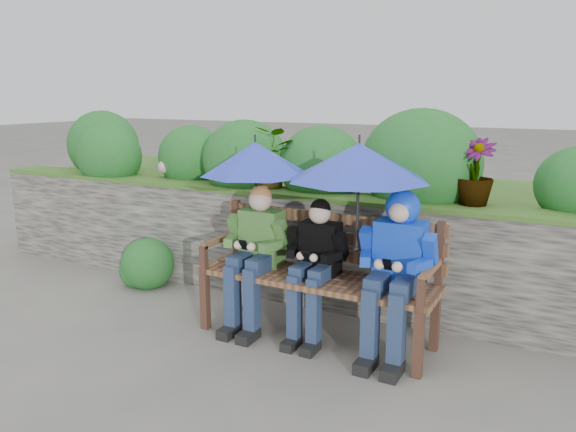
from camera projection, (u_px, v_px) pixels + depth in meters
The scene contains 8 objects.
ground at pixel (282, 330), 4.64m from camera, with size 60.00×60.00×0.00m, color #5D5D5D.
garden_backdrop at pixel (346, 219), 5.93m from camera, with size 8.00×2.87×1.84m.
park_bench at pixel (320, 267), 4.44m from camera, with size 1.91×0.56×1.01m.
boy_left at pixel (256, 249), 4.58m from camera, with size 0.51×0.59×1.19m.
boy_middle at pixel (315, 261), 4.35m from camera, with size 0.46×0.53×1.12m.
boy_right at pixel (396, 260), 4.04m from camera, with size 0.55×0.66×1.24m.
umbrella_left at pixel (255, 159), 4.50m from camera, with size 0.90×0.90×0.86m.
umbrella_right at pixel (359, 162), 4.05m from camera, with size 1.05×1.05×0.87m.
Camera 1 is at (2.05, -3.81, 1.92)m, focal length 35.00 mm.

